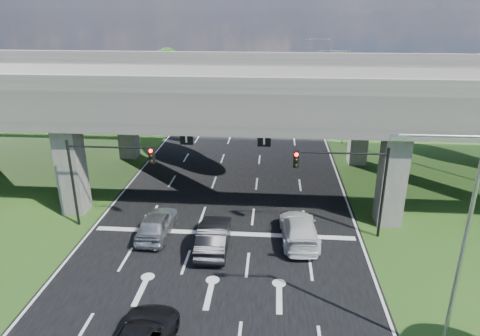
# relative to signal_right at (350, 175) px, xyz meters

# --- Properties ---
(ground) EXTENTS (160.00, 160.00, 0.00)m
(ground) POSITION_rel_signal_right_xyz_m (-7.82, -3.94, -4.19)
(ground) COLOR #254717
(ground) RESTS_ON ground
(road) EXTENTS (18.00, 120.00, 0.03)m
(road) POSITION_rel_signal_right_xyz_m (-7.82, 6.06, -4.17)
(road) COLOR black
(road) RESTS_ON ground
(overpass) EXTENTS (80.00, 15.00, 10.00)m
(overpass) POSITION_rel_signal_right_xyz_m (-7.82, 8.06, 3.73)
(overpass) COLOR #3B3936
(overpass) RESTS_ON ground
(warehouse) EXTENTS (20.00, 10.00, 4.00)m
(warehouse) POSITION_rel_signal_right_xyz_m (-33.82, 31.06, -2.19)
(warehouse) COLOR #9E9E99
(warehouse) RESTS_ON ground
(signal_right) EXTENTS (5.76, 0.54, 6.00)m
(signal_right) POSITION_rel_signal_right_xyz_m (0.00, 0.00, 0.00)
(signal_right) COLOR black
(signal_right) RESTS_ON ground
(signal_left) EXTENTS (5.76, 0.54, 6.00)m
(signal_left) POSITION_rel_signal_right_xyz_m (-15.65, 0.00, 0.00)
(signal_left) COLOR black
(signal_left) RESTS_ON ground
(streetlight_near) EXTENTS (3.38, 0.25, 10.00)m
(streetlight_near) POSITION_rel_signal_right_xyz_m (2.27, -9.94, 1.66)
(streetlight_near) COLOR gray
(streetlight_near) RESTS_ON ground
(streetlight_far) EXTENTS (3.38, 0.25, 10.00)m
(streetlight_far) POSITION_rel_signal_right_xyz_m (2.27, 20.06, 1.66)
(streetlight_far) COLOR gray
(streetlight_far) RESTS_ON ground
(streetlight_beyond) EXTENTS (3.38, 0.25, 10.00)m
(streetlight_beyond) POSITION_rel_signal_right_xyz_m (2.27, 36.06, 1.66)
(streetlight_beyond) COLOR gray
(streetlight_beyond) RESTS_ON ground
(tree_left_near) EXTENTS (4.50, 4.50, 7.80)m
(tree_left_near) POSITION_rel_signal_right_xyz_m (-21.78, 22.06, 0.63)
(tree_left_near) COLOR black
(tree_left_near) RESTS_ON ground
(tree_left_mid) EXTENTS (3.91, 3.90, 6.76)m
(tree_left_mid) POSITION_rel_signal_right_xyz_m (-24.78, 30.06, -0.01)
(tree_left_mid) COLOR black
(tree_left_mid) RESTS_ON ground
(tree_left_far) EXTENTS (4.80, 4.80, 8.32)m
(tree_left_far) POSITION_rel_signal_right_xyz_m (-20.78, 38.06, 0.95)
(tree_left_far) COLOR black
(tree_left_far) RESTS_ON ground
(tree_right_near) EXTENTS (4.20, 4.20, 7.28)m
(tree_right_near) POSITION_rel_signal_right_xyz_m (5.22, 24.06, 0.31)
(tree_right_near) COLOR black
(tree_right_near) RESTS_ON ground
(tree_right_mid) EXTENTS (3.91, 3.90, 6.76)m
(tree_right_mid) POSITION_rel_signal_right_xyz_m (8.22, 32.06, -0.01)
(tree_right_mid) COLOR black
(tree_right_mid) RESTS_ON ground
(tree_right_far) EXTENTS (4.50, 4.50, 7.80)m
(tree_right_far) POSITION_rel_signal_right_xyz_m (4.22, 40.06, 0.63)
(tree_right_far) COLOR black
(tree_right_far) RESTS_ON ground
(car_silver) EXTENTS (1.98, 4.82, 1.64)m
(car_silver) POSITION_rel_signal_right_xyz_m (-12.07, -0.94, -3.34)
(car_silver) COLOR #B5B8BD
(car_silver) RESTS_ON road
(car_dark) EXTENTS (1.89, 5.14, 1.68)m
(car_dark) POSITION_rel_signal_right_xyz_m (-8.19, -2.27, -3.32)
(car_dark) COLOR black
(car_dark) RESTS_ON road
(car_white) EXTENTS (2.54, 5.58, 1.58)m
(car_white) POSITION_rel_signal_right_xyz_m (-2.98, -0.94, -3.36)
(car_white) COLOR silver
(car_white) RESTS_ON road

